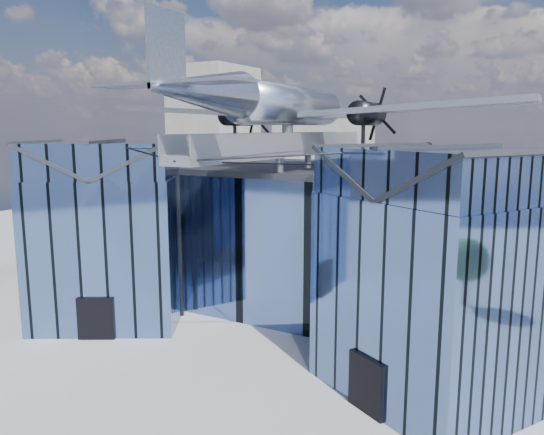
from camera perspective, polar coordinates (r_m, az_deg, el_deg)
The scene contains 4 objects.
ground_plane at distance 32.61m, azimuth -1.77°, elevation -13.10°, with size 120.00×120.00×0.00m, color gray.
museum at distance 35.89m, azimuth 2.99°, elevation -1.73°, with size 32.88×24.50×17.60m.
bg_towers at distance 77.57m, azimuth 18.95°, elevation 7.19°, with size 77.00×24.50×26.00m.
tree_side_w at distance 55.52m, azimuth -19.48°, elevation 0.18°, with size 4.15×4.15×5.95m.
Camera 1 is at (15.57, -25.74, 12.59)m, focal length 35.00 mm.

